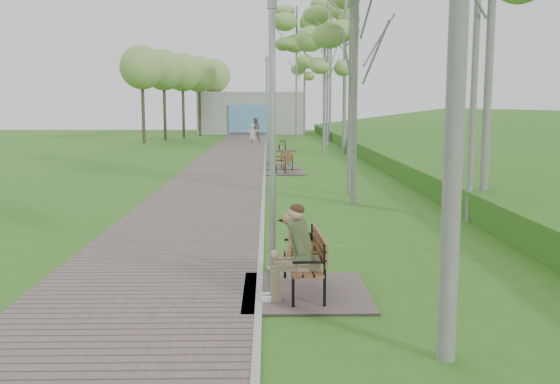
{
  "coord_description": "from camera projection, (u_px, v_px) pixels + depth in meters",
  "views": [
    {
      "loc": [
        0.14,
        -10.24,
        2.84
      ],
      "look_at": [
        0.37,
        1.7,
        1.16
      ],
      "focal_mm": 40.0,
      "sensor_mm": 36.0,
      "label": 1
    }
  ],
  "objects": [
    {
      "name": "ground",
      "position": [
        260.0,
        274.0,
        10.54
      ],
      "size": [
        120.0,
        120.0,
        0.0
      ],
      "primitive_type": "plane",
      "color": "#30631A",
      "rests_on": "ground"
    },
    {
      "name": "walkway",
      "position": [
        231.0,
        160.0,
        31.78
      ],
      "size": [
        3.5,
        67.0,
        0.04
      ],
      "primitive_type": "cube",
      "color": "#60524E",
      "rests_on": "ground"
    },
    {
      "name": "kerb",
      "position": [
        265.0,
        160.0,
        31.82
      ],
      "size": [
        0.1,
        67.0,
        0.05
      ],
      "primitive_type": "cube",
      "color": "#999993",
      "rests_on": "ground"
    },
    {
      "name": "embankment",
      "position": [
        509.0,
        163.0,
        30.57
      ],
      "size": [
        14.0,
        70.0,
        1.6
      ],
      "primitive_type": "cube",
      "color": "#3D7924",
      "rests_on": "ground"
    },
    {
      "name": "building_north",
      "position": [
        251.0,
        113.0,
        60.69
      ],
      "size": [
        10.0,
        5.2,
        4.0
      ],
      "color": "#9E9E99",
      "rests_on": "ground"
    },
    {
      "name": "bench_main",
      "position": [
        300.0,
        264.0,
        9.33
      ],
      "size": [
        1.89,
        2.1,
        1.65
      ],
      "color": "#60524E",
      "rests_on": "ground"
    },
    {
      "name": "bench_second",
      "position": [
        285.0,
        169.0,
        25.85
      ],
      "size": [
        1.63,
        1.81,
        1.0
      ],
      "color": "#60524E",
      "rests_on": "ground"
    },
    {
      "name": "bench_third",
      "position": [
        281.0,
        164.0,
        27.96
      ],
      "size": [
        1.57,
        1.75,
        0.97
      ],
      "color": "#60524E",
      "rests_on": "ground"
    },
    {
      "name": "bench_far",
      "position": [
        282.0,
        148.0,
        38.54
      ],
      "size": [
        1.6,
        1.78,
        0.98
      ],
      "color": "#60524E",
      "rests_on": "ground"
    },
    {
      "name": "lamp_post_near",
      "position": [
        272.0,
        153.0,
        9.68
      ],
      "size": [
        0.17,
        0.17,
        4.48
      ],
      "color": "#999CA1",
      "rests_on": "ground"
    },
    {
      "name": "lamp_post_second",
      "position": [
        267.0,
        115.0,
        28.83
      ],
      "size": [
        0.19,
        0.19,
        4.99
      ],
      "color": "#999CA1",
      "rests_on": "ground"
    },
    {
      "name": "lamp_post_third",
      "position": [
        267.0,
        115.0,
        43.08
      ],
      "size": [
        0.17,
        0.17,
        4.44
      ],
      "color": "#999CA1",
      "rests_on": "ground"
    },
    {
      "name": "pedestrian_near",
      "position": [
        252.0,
        136.0,
        41.66
      ],
      "size": [
        0.59,
        0.42,
        1.52
      ],
      "primitive_type": "imported",
      "rotation": [
        0.0,
        0.0,
        3.04
      ],
      "color": "silver",
      "rests_on": "ground"
    },
    {
      "name": "pedestrian_far",
      "position": [
        255.0,
        130.0,
        47.01
      ],
      "size": [
        0.95,
        0.78,
        1.84
      ],
      "primitive_type": "imported",
      "rotation": [
        0.0,
        0.0,
        3.24
      ],
      "color": "gray",
      "rests_on": "ground"
    },
    {
      "name": "birch_mid_a",
      "position": [
        356.0,
        7.0,
        17.27
      ],
      "size": [
        2.29,
        2.29,
        7.04
      ],
      "color": "silver",
      "rests_on": "ground"
    },
    {
      "name": "birch_mid_c",
      "position": [
        325.0,
        53.0,
        34.27
      ],
      "size": [
        2.36,
        2.36,
        7.19
      ],
      "color": "silver",
      "rests_on": "ground"
    },
    {
      "name": "birch_far_a",
      "position": [
        346.0,
        14.0,
        35.12
      ],
      "size": [
        2.85,
        2.85,
        10.06
      ],
      "color": "silver",
      "rests_on": "ground"
    },
    {
      "name": "birch_far_b",
      "position": [
        328.0,
        26.0,
        39.65
      ],
      "size": [
        2.51,
        2.51,
        9.89
      ],
      "color": "silver",
      "rests_on": "ground"
    },
    {
      "name": "birch_far_c",
      "position": [
        331.0,
        8.0,
        46.17
      ],
      "size": [
        2.94,
        2.94,
        12.61
      ],
      "color": "silver",
      "rests_on": "ground"
    },
    {
      "name": "birch_distant_a",
      "position": [
        297.0,
        31.0,
        47.19
      ],
      "size": [
        2.66,
        2.66,
        10.58
      ],
      "color": "silver",
      "rests_on": "ground"
    },
    {
      "name": "birch_distant_b",
      "position": [
        305.0,
        62.0,
        58.12
      ],
      "size": [
        2.54,
        2.54,
        8.61
      ],
      "color": "silver",
      "rests_on": "ground"
    }
  ]
}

